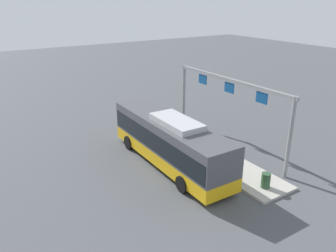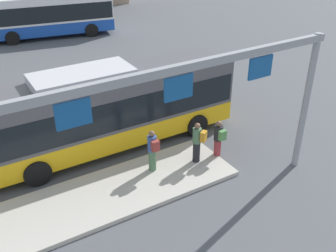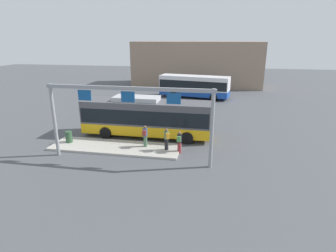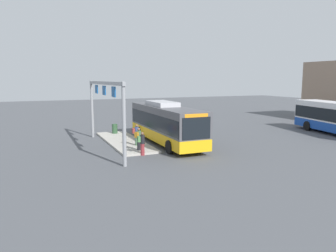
% 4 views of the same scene
% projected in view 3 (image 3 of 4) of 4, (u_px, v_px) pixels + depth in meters
% --- Properties ---
extents(ground_plane, '(120.00, 120.00, 0.00)m').
position_uv_depth(ground_plane, '(147.00, 136.00, 23.88)').
color(ground_plane, '#4C4F54').
extents(platform_curb, '(10.00, 2.80, 0.16)m').
position_uv_depth(platform_curb, '(115.00, 147.00, 21.22)').
color(platform_curb, '#B2ADA3').
rests_on(platform_curb, ground).
extents(bus_main, '(10.95, 2.75, 3.46)m').
position_uv_depth(bus_main, '(146.00, 116.00, 23.33)').
color(bus_main, '#EAAD14').
rests_on(bus_main, ground).
extents(bus_background_left, '(10.00, 4.21, 3.10)m').
position_uv_depth(bus_background_left, '(194.00, 85.00, 38.74)').
color(bus_background_left, '#1947AD').
rests_on(bus_background_left, ground).
extents(person_boarding, '(0.54, 0.61, 1.67)m').
position_uv_depth(person_boarding, '(167.00, 139.00, 20.23)').
color(person_boarding, black).
rests_on(person_boarding, platform_curb).
extents(person_waiting_near, '(0.35, 0.53, 1.67)m').
position_uv_depth(person_waiting_near, '(179.00, 142.00, 20.05)').
color(person_waiting_near, maroon).
rests_on(person_waiting_near, ground).
extents(person_waiting_mid, '(0.35, 0.53, 1.67)m').
position_uv_depth(person_waiting_mid, '(145.00, 136.00, 20.88)').
color(person_waiting_mid, '#476B4C').
rests_on(person_waiting_mid, platform_curb).
extents(platform_sign_gantry, '(11.29, 0.24, 5.20)m').
position_uv_depth(platform_sign_gantry, '(128.00, 107.00, 17.90)').
color(platform_sign_gantry, gray).
rests_on(platform_sign_gantry, ground).
extents(station_building, '(22.08, 8.00, 7.58)m').
position_uv_depth(station_building, '(197.00, 64.00, 48.79)').
color(station_building, gray).
rests_on(station_building, ground).
extents(trash_bin, '(0.52, 0.52, 0.90)m').
position_uv_depth(trash_bin, '(69.00, 137.00, 21.89)').
color(trash_bin, '#2D5133').
rests_on(trash_bin, platform_curb).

